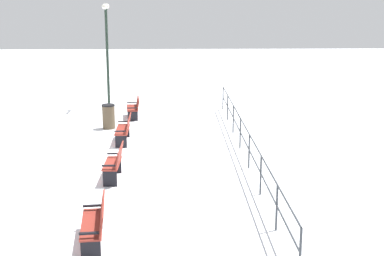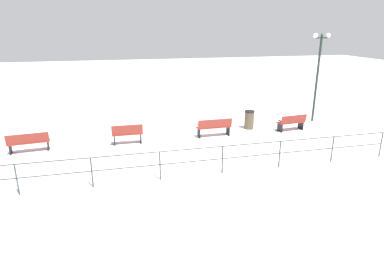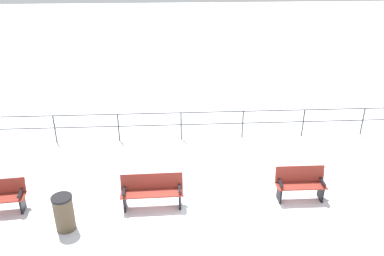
# 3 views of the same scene
# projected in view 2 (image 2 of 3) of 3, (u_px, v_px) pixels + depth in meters

# --- Properties ---
(ground_plane) EXTENTS (80.00, 80.00, 0.00)m
(ground_plane) POSITION_uv_depth(u_px,v_px,m) (173.00, 140.00, 15.26)
(ground_plane) COLOR white
(ground_plane) RESTS_ON ground
(bench_nearest) EXTENTS (0.66, 1.50, 0.87)m
(bench_nearest) POSITION_uv_depth(u_px,v_px,m) (292.00, 122.00, 16.53)
(bench_nearest) COLOR maroon
(bench_nearest) RESTS_ON ground
(bench_second) EXTENTS (0.53, 1.71, 0.93)m
(bench_second) POSITION_uv_depth(u_px,v_px,m) (214.00, 127.00, 15.63)
(bench_second) COLOR maroon
(bench_second) RESTS_ON ground
(bench_third) EXTENTS (0.49, 1.39, 0.96)m
(bench_third) POSITION_uv_depth(u_px,v_px,m) (127.00, 134.00, 14.62)
(bench_third) COLOR maroon
(bench_third) RESTS_ON ground
(bench_fourth) EXTENTS (0.67, 1.71, 0.89)m
(bench_fourth) POSITION_uv_depth(u_px,v_px,m) (29.00, 142.00, 13.67)
(bench_fourth) COLOR maroon
(bench_fourth) RESTS_ON ground
(lamppost_near) EXTENTS (0.25, 1.00, 4.82)m
(lamppost_near) POSITION_uv_depth(u_px,v_px,m) (319.00, 65.00, 17.42)
(lamppost_near) COLOR #1E2D23
(lamppost_near) RESTS_ON ground
(waterfront_railing) EXTENTS (0.05, 15.94, 1.07)m
(waterfront_railing) POSITION_uv_depth(u_px,v_px,m) (192.00, 158.00, 11.37)
(waterfront_railing) COLOR #383D42
(waterfront_railing) RESTS_ON ground
(trash_bin) EXTENTS (0.52, 0.52, 0.97)m
(trash_bin) POSITION_uv_depth(u_px,v_px,m) (249.00, 120.00, 16.89)
(trash_bin) COLOR brown
(trash_bin) RESTS_ON ground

